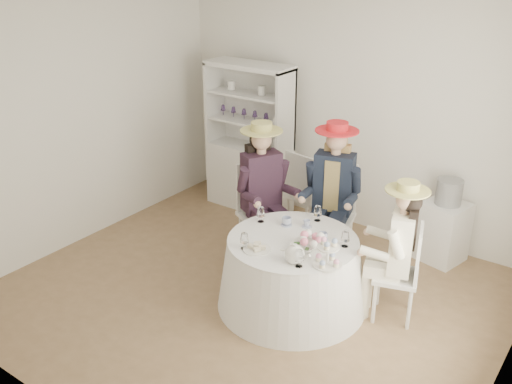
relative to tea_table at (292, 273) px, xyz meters
The scene contains 22 objects.
ground 0.54m from the tea_table, 165.00° to the right, with size 4.50×4.50×0.00m, color brown.
ceiling 2.40m from the tea_table, 165.00° to the right, with size 4.50×4.50×0.00m, color white.
wall_back 2.18m from the tea_table, 102.04° to the left, with size 4.50×4.50×0.00m, color white.
wall_front 2.37m from the tea_table, 100.84° to the right, with size 4.50×4.50×0.00m, color white.
wall_left 2.84m from the tea_table, behind, with size 4.50×4.50×0.00m, color white.
tea_table is the anchor object (origin of this frame).
hutch 2.27m from the tea_table, 135.92° to the left, with size 1.21×0.72×1.84m.
side_table 1.85m from the tea_table, 62.54° to the left, with size 0.42×0.42×0.65m, color silver.
hatbox 1.90m from the tea_table, 62.54° to the left, with size 0.27×0.27×0.27m, color black.
guest_left 1.05m from the tea_table, 142.46° to the left, with size 0.64×0.58×1.51m.
guest_mid 1.06m from the tea_table, 96.23° to the left, with size 0.58×0.62×1.53m.
guest_right 1.01m from the tea_table, 23.44° to the left, with size 0.54×0.50×1.33m.
spare_chair 1.45m from the tea_table, 116.57° to the left, with size 0.48×0.48×1.01m.
teacup_a 0.48m from the tea_table, 134.50° to the left, with size 0.09×0.09×0.07m, color white.
teacup_b 0.47m from the tea_table, 95.84° to the left, with size 0.07×0.07×0.06m, color white.
teacup_c 0.46m from the tea_table, 33.62° to the left, with size 0.08×0.08×0.07m, color white.
flower_bowl 0.43m from the tea_table, 29.82° to the right, with size 0.24×0.24×0.06m, color white.
flower_arrangement 0.48m from the tea_table, 13.52° to the right, with size 0.19×0.19×0.07m.
table_teapot 0.58m from the tea_table, 55.98° to the right, with size 0.24×0.17×0.18m.
sandwich_plate 0.52m from the tea_table, 114.88° to the right, with size 0.24×0.24×0.05m.
cupcake_stand 0.67m from the tea_table, 24.30° to the right, with size 0.25×0.25×0.23m.
stemware_set 0.42m from the tea_table, 18.43° to the left, with size 0.96×0.93×0.15m.
Camera 1 is at (2.76, -3.76, 3.11)m, focal length 40.00 mm.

